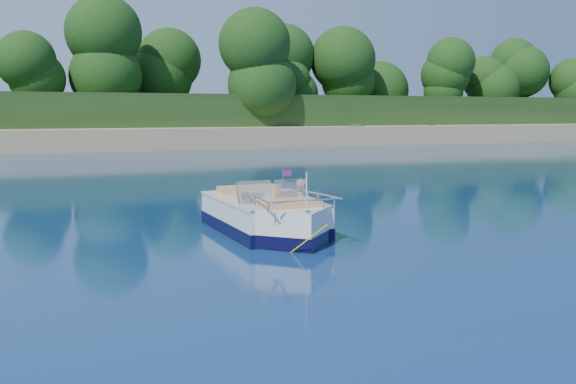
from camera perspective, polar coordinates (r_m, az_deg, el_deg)
name	(u,v)px	position (r m, az deg, el deg)	size (l,w,h in m)	color
ground	(259,275)	(10.63, -2.63, -7.36)	(160.00, 160.00, 0.00)	#0B294E
shoreline	(50,127)	(73.53, -20.40, 5.40)	(170.00, 59.00, 6.00)	tan
treeline	(64,72)	(50.87, -19.28, 10.01)	(150.00, 7.12, 8.19)	black
motorboat	(268,219)	(14.02, -1.76, -2.40)	(1.87, 5.20, 1.73)	white
tow_tube	(302,214)	(16.23, 1.27, -1.97)	(1.62, 1.62, 0.34)	#EEB60D
boy	(300,218)	(16.23, 1.06, -2.28)	(0.54, 0.36, 1.49)	tan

